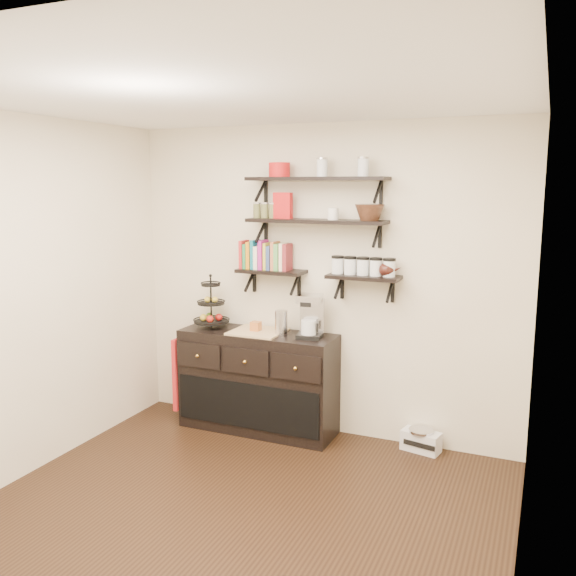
{
  "coord_description": "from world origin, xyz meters",
  "views": [
    {
      "loc": [
        1.81,
        -3.18,
        2.19
      ],
      "look_at": [
        -0.05,
        1.15,
        1.39
      ],
      "focal_mm": 38.0,
      "sensor_mm": 36.0,
      "label": 1
    }
  ],
  "objects_px": {
    "coffee_maker": "(311,317)",
    "fruit_stand": "(212,310)",
    "radio": "(421,440)",
    "sideboard": "(258,381)"
  },
  "relations": [
    {
      "from": "sideboard",
      "to": "radio",
      "type": "height_order",
      "value": "sideboard"
    },
    {
      "from": "sideboard",
      "to": "coffee_maker",
      "type": "xyz_separation_m",
      "value": [
        0.49,
        0.03,
        0.63
      ]
    },
    {
      "from": "sideboard",
      "to": "fruit_stand",
      "type": "bearing_deg",
      "value": 179.61
    },
    {
      "from": "fruit_stand",
      "to": "coffee_maker",
      "type": "bearing_deg",
      "value": 1.34
    },
    {
      "from": "coffee_maker",
      "to": "radio",
      "type": "height_order",
      "value": "coffee_maker"
    },
    {
      "from": "sideboard",
      "to": "fruit_stand",
      "type": "relative_size",
      "value": 2.98
    },
    {
      "from": "radio",
      "to": "fruit_stand",
      "type": "bearing_deg",
      "value": -164.38
    },
    {
      "from": "sideboard",
      "to": "radio",
      "type": "xyz_separation_m",
      "value": [
        1.44,
        0.12,
        -0.36
      ]
    },
    {
      "from": "fruit_stand",
      "to": "radio",
      "type": "relative_size",
      "value": 1.38
    },
    {
      "from": "coffee_maker",
      "to": "fruit_stand",
      "type": "bearing_deg",
      "value": 171.98
    }
  ]
}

